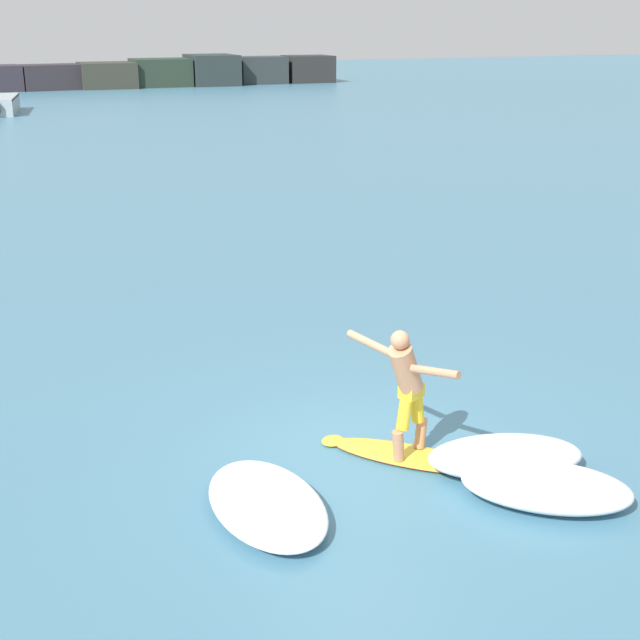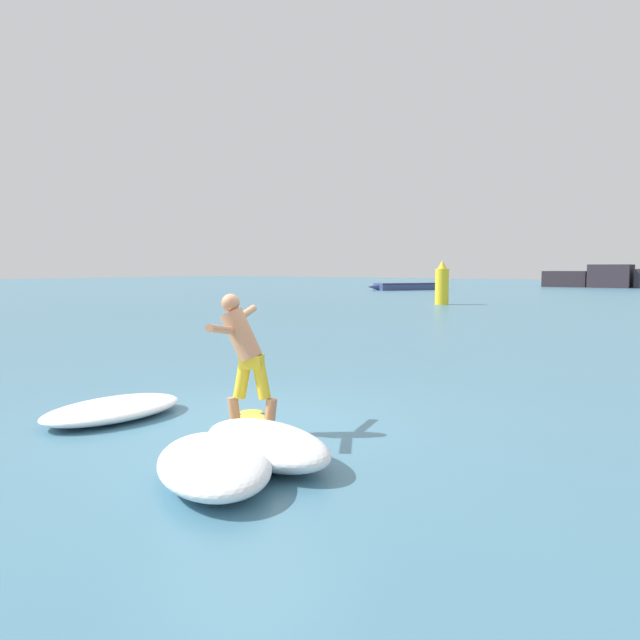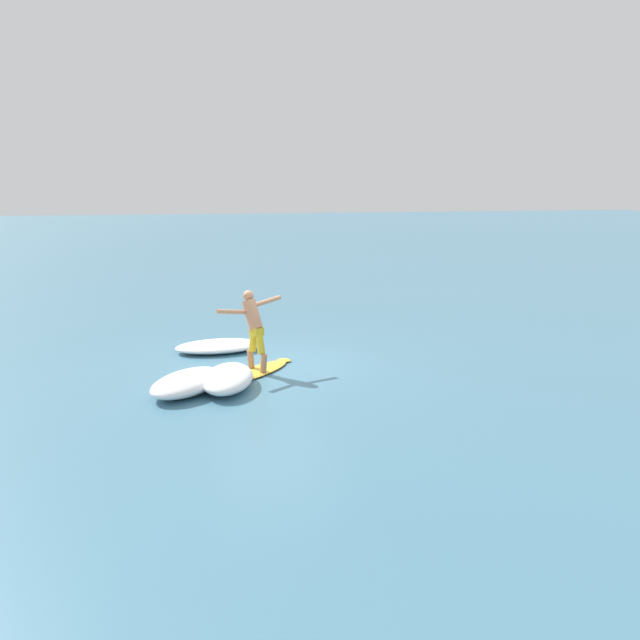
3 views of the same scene
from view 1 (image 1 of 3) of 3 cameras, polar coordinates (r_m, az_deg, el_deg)
name	(u,v)px [view 1 (image 1 of 3)]	position (r m, az deg, el deg)	size (l,w,h in m)	color
ground_plane	(358,452)	(10.85, 2.45, -8.42)	(200.00, 200.00, 0.00)	teal
rock_jetty_breakwater	(76,75)	(71.63, -15.33, 14.89)	(41.50, 4.91, 2.33)	#2F272D
surfboard	(406,455)	(10.75, 5.54, -8.59)	(1.76, 1.85, 0.20)	yellow
surfer	(407,382)	(10.26, 5.56, -3.98)	(0.87, 1.45, 1.61)	tan
fishing_boat_near_jetty	(1,104)	(54.20, -19.73, 12.90)	(2.54, 6.09, 0.91)	#A1AEB0
wave_foam_at_tail	(505,456)	(10.54, 11.77, -8.55)	(1.99, 1.41, 0.38)	white
wave_foam_at_nose	(546,486)	(10.04, 14.25, -10.28)	(2.06, 1.93, 0.36)	white
wave_foam_beside	(267,503)	(9.56, -3.42, -11.64)	(1.14, 1.99, 0.25)	white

